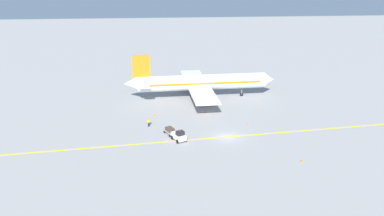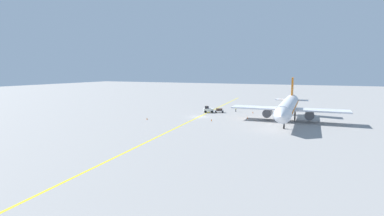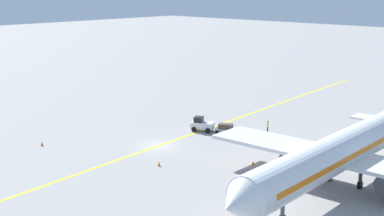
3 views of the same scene
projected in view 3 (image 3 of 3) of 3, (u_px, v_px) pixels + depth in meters
The scene contains 10 objects.
ground_plane at pixel (159, 146), 65.65m from camera, with size 400.00×400.00×0.00m, color gray.
apron_yellow_centreline at pixel (159, 146), 65.65m from camera, with size 0.40×120.00×0.01m, color yellow.
airplane_at_gate at pixel (339, 153), 50.91m from camera, with size 28.18×35.50×10.60m.
baggage_tug_white at pixel (202, 125), 72.09m from camera, with size 3.35×2.72×2.11m.
baggage_cart_trailing at pixel (226, 127), 71.14m from camera, with size 2.95×2.38×1.24m.
ground_crew_worker at pixel (268, 126), 71.16m from camera, with size 0.39×0.49×1.68m.
traffic_cone_near_nose at pixel (42, 144), 65.64m from camera, with size 0.32×0.32×0.55m, color orange.
traffic_cone_mid_apron at pixel (299, 141), 66.74m from camera, with size 0.32×0.32×0.55m, color orange.
traffic_cone_by_wingtip at pixel (253, 163), 58.49m from camera, with size 0.32×0.32×0.55m, color orange.
traffic_cone_far_edge at pixel (159, 164), 58.26m from camera, with size 0.32×0.32×0.55m, color orange.
Camera 3 is at (-46.03, 43.08, 19.33)m, focal length 50.00 mm.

